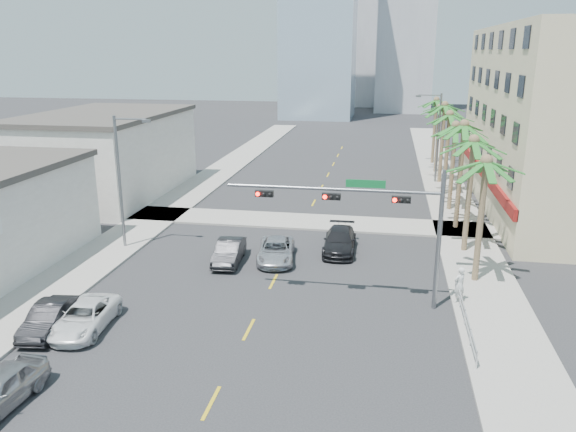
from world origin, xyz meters
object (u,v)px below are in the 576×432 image
object	(u,v)px
traffic_signal_mast	(376,213)
car_parked_mid	(49,318)
car_lane_center	(276,251)
car_lane_right	(340,241)
pedestrian	(459,285)
car_parked_far	(85,317)
car_lane_left	(229,252)

from	to	relation	value
traffic_signal_mast	car_parked_mid	xyz separation A→B (m)	(-15.18, -5.76, -4.38)
car_lane_center	traffic_signal_mast	bearing A→B (deg)	-48.38
traffic_signal_mast	car_lane_right	xyz separation A→B (m)	(-2.43, 7.91, -4.32)
traffic_signal_mast	car_parked_mid	world-z (taller)	traffic_signal_mast
car_lane_center	pedestrian	size ratio (longest dim) A/B	2.49
car_parked_mid	car_parked_far	xyz separation A→B (m)	(1.60, 0.46, -0.03)
car_lane_left	pedestrian	xyz separation A→B (m)	(13.70, -3.84, 0.40)
car_parked_mid	car_lane_left	size ratio (longest dim) A/B	0.95
traffic_signal_mast	car_lane_left	xyz separation A→B (m)	(-9.18, 4.63, -4.34)
car_parked_mid	car_lane_right	world-z (taller)	car_lane_right
car_lane_left	car_lane_center	xyz separation A→B (m)	(2.88, 0.85, -0.05)
traffic_signal_mast	pedestrian	distance (m)	6.04
traffic_signal_mast	car_parked_far	bearing A→B (deg)	-158.69
traffic_signal_mast	pedestrian	bearing A→B (deg)	9.81
car_lane_right	pedestrian	size ratio (longest dim) A/B	2.61
car_parked_mid	car_lane_center	xyz separation A→B (m)	(8.88, 11.23, -0.01)
traffic_signal_mast	car_lane_right	world-z (taller)	traffic_signal_mast
car_lane_right	traffic_signal_mast	bearing A→B (deg)	-74.07
pedestrian	car_lane_right	bearing A→B (deg)	-82.61
traffic_signal_mast	car_lane_right	distance (m)	9.34
traffic_signal_mast	car_lane_right	size ratio (longest dim) A/B	2.18
traffic_signal_mast	car_parked_far	xyz separation A→B (m)	(-13.58, -5.30, -4.41)
car_parked_far	car_lane_center	distance (m)	13.00
car_lane_center	pedestrian	bearing A→B (deg)	-30.87
car_parked_mid	pedestrian	world-z (taller)	pedestrian
traffic_signal_mast	car_lane_center	distance (m)	9.43
car_parked_far	car_lane_left	size ratio (longest dim) A/B	1.08
traffic_signal_mast	pedestrian	world-z (taller)	traffic_signal_mast
traffic_signal_mast	car_lane_left	bearing A→B (deg)	153.27
car_parked_far	car_lane_center	bearing A→B (deg)	51.54
car_lane_left	car_parked_mid	bearing A→B (deg)	-124.34
car_parked_far	pedestrian	distance (m)	19.10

